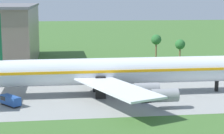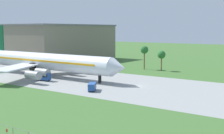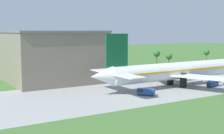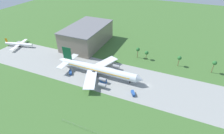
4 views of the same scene
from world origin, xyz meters
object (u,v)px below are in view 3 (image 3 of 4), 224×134
object	(u,v)px
jet_airliner	(181,71)
terminal_building	(43,54)
catering_van	(213,83)
baggage_tug	(145,92)

from	to	relation	value
jet_airliner	terminal_building	bearing A→B (deg)	127.65
catering_van	terminal_building	world-z (taller)	terminal_building
catering_van	terminal_building	xyz separation A→B (m)	(-47.14, 57.22, 9.14)
baggage_tug	catering_van	distance (m)	31.96
baggage_tug	terminal_building	distance (m)	59.26
jet_airliner	terminal_building	distance (m)	62.32
jet_airliner	terminal_building	world-z (taller)	terminal_building
baggage_tug	catering_van	size ratio (longest dim) A/B	1.02
baggage_tug	terminal_building	bearing A→B (deg)	105.05
terminal_building	baggage_tug	bearing A→B (deg)	-74.95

